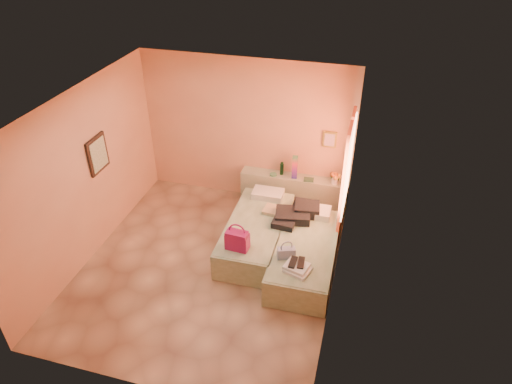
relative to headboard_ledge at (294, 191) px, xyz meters
The scene contains 16 objects.
ground 2.34m from the headboard_ledge, 114.90° to the right, with size 4.50×4.50×0.00m, color tan.
room_walls 2.25m from the headboard_ledge, 116.65° to the right, with size 4.02×4.51×2.81m.
headboard_ledge is the anchor object (origin of this frame).
bed_left 1.43m from the headboard_ledge, 105.25° to the right, with size 0.90×2.00×0.50m, color #A8C09A.
bed_right 1.78m from the headboard_ledge, 72.84° to the right, with size 0.90×2.00×0.50m, color #A8C09A.
water_bottle 0.52m from the headboard_ledge, behind, with size 0.07×0.07×0.25m, color #123219.
rainbow_box 0.55m from the headboard_ledge, 91.19° to the right, with size 0.10×0.10×0.45m, color #951253.
small_dish 0.53m from the headboard_ledge, behind, with size 0.13×0.13×0.03m, color #4B8A60.
green_book 0.44m from the headboard_ledge, 12.55° to the right, with size 0.18×0.13×0.03m, color #294C33.
flower_vase 0.88m from the headboard_ledge, ahead, with size 0.21×0.21×0.27m, color white.
magenta_handbag 2.17m from the headboard_ledge, 103.02° to the right, with size 0.35×0.20×0.33m, color #951253.
khaki_garment 1.04m from the headboard_ledge, 98.25° to the right, with size 0.37×0.30×0.06m, color tan.
clothes_pile 1.18m from the headboard_ledge, 77.67° to the right, with size 0.63×0.63×0.19m, color black.
blue_handbag 2.14m from the headboard_ledge, 82.08° to the right, with size 0.27×0.12×0.18m, color #394C8A.
towel_stack 2.42m from the headboard_ledge, 77.58° to the right, with size 0.35×0.30×0.10m, color white.
sandal_pair 2.38m from the headboard_ledge, 77.93° to the right, with size 0.19×0.25×0.03m, color black.
Camera 1 is at (2.21, -5.17, 5.14)m, focal length 32.00 mm.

